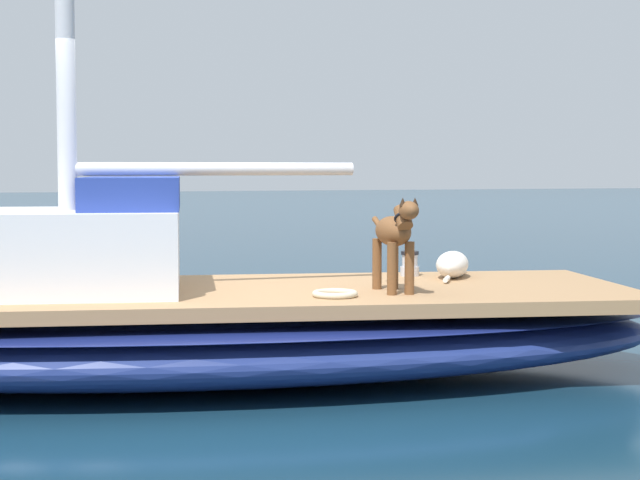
{
  "coord_description": "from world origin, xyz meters",
  "views": [
    {
      "loc": [
        -7.44,
        1.34,
        1.57
      ],
      "look_at": [
        0.0,
        -1.0,
        1.01
      ],
      "focal_mm": 56.67,
      "sensor_mm": 36.0,
      "label": 1
    }
  ],
  "objects_px": {
    "dog_white": "(453,264)",
    "deck_winch": "(410,264)",
    "coiled_rope": "(335,294)",
    "dog_brown": "(395,235)",
    "sailboat_main": "(193,332)"
  },
  "relations": [
    {
      "from": "sailboat_main",
      "to": "deck_winch",
      "type": "bearing_deg",
      "value": -78.37
    },
    {
      "from": "dog_brown",
      "to": "coiled_rope",
      "type": "xyz_separation_m",
      "value": [
        -0.1,
        0.49,
        -0.4
      ]
    },
    {
      "from": "dog_brown",
      "to": "coiled_rope",
      "type": "height_order",
      "value": "dog_brown"
    },
    {
      "from": "coiled_rope",
      "to": "dog_brown",
      "type": "bearing_deg",
      "value": -78.04
    },
    {
      "from": "sailboat_main",
      "to": "dog_brown",
      "type": "bearing_deg",
      "value": -114.27
    },
    {
      "from": "dog_white",
      "to": "deck_winch",
      "type": "relative_size",
      "value": 4.07
    },
    {
      "from": "dog_white",
      "to": "sailboat_main",
      "type": "bearing_deg",
      "value": 95.03
    },
    {
      "from": "sailboat_main",
      "to": "dog_white",
      "type": "relative_size",
      "value": 8.84
    },
    {
      "from": "deck_winch",
      "to": "coiled_rope",
      "type": "bearing_deg",
      "value": 137.26
    },
    {
      "from": "sailboat_main",
      "to": "coiled_rope",
      "type": "distance_m",
      "value": 1.19
    },
    {
      "from": "coiled_rope",
      "to": "dog_white",
      "type": "bearing_deg",
      "value": -55.47
    },
    {
      "from": "dog_white",
      "to": "deck_winch",
      "type": "distance_m",
      "value": 0.36
    },
    {
      "from": "dog_brown",
      "to": "deck_winch",
      "type": "bearing_deg",
      "value": -28.03
    },
    {
      "from": "dog_brown",
      "to": "dog_white",
      "type": "height_order",
      "value": "dog_brown"
    },
    {
      "from": "sailboat_main",
      "to": "deck_winch",
      "type": "xyz_separation_m",
      "value": [
        0.39,
        -1.92,
        0.42
      ]
    }
  ]
}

